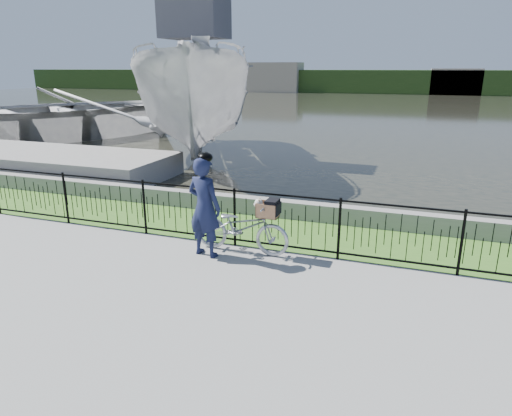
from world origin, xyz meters
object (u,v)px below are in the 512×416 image
at_px(dock, 28,161).
at_px(boat_near, 197,100).
at_px(boat_far, 53,113).
at_px(bicycle_rig, 242,227).
at_px(cyclist, 204,206).

xyz_separation_m(dock, boat_near, (4.26, 4.16, 1.80)).
distance_m(boat_near, boat_far, 9.22).
height_order(bicycle_rig, cyclist, cyclist).
xyz_separation_m(dock, bicycle_rig, (9.25, -4.15, 0.14)).
bearing_deg(bicycle_rig, boat_far, 142.94).
bearing_deg(boat_near, bicycle_rig, -59.02).
bearing_deg(cyclist, boat_far, 140.82).
relative_size(dock, cyclist, 5.24).
height_order(bicycle_rig, boat_far, boat_far).
bearing_deg(cyclist, dock, 152.49).
bearing_deg(boat_far, boat_near, -13.78).
height_order(bicycle_rig, boat_near, boat_near).
xyz_separation_m(boat_near, boat_far, (-8.91, 2.19, -0.95)).
distance_m(dock, boat_far, 7.91).
xyz_separation_m(bicycle_rig, boat_far, (-13.90, 10.50, 0.71)).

